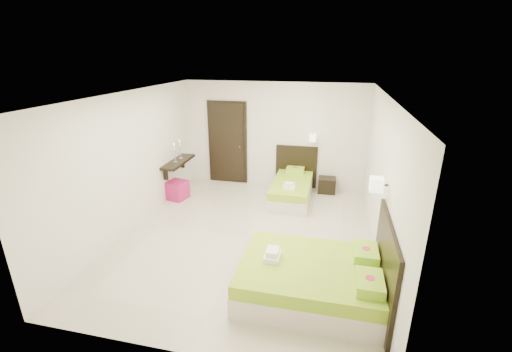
% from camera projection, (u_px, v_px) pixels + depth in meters
% --- Properties ---
extents(floor, '(5.50, 5.50, 0.00)m').
position_uv_depth(floor, '(247.00, 236.00, 6.43)').
color(floor, beige).
rests_on(floor, ground).
extents(bed_single, '(1.03, 1.72, 1.42)m').
position_uv_depth(bed_single, '(292.00, 188.00, 8.02)').
color(bed_single, beige).
rests_on(bed_single, ground).
extents(bed_double, '(1.96, 1.67, 1.62)m').
position_uv_depth(bed_double, '(316.00, 278.00, 4.76)').
color(bed_double, beige).
rests_on(bed_double, ground).
extents(nightstand, '(0.42, 0.38, 0.37)m').
position_uv_depth(nightstand, '(327.00, 185.00, 8.38)').
color(nightstand, black).
rests_on(nightstand, ground).
extents(ottoman, '(0.51, 0.51, 0.43)m').
position_uv_depth(ottoman, '(177.00, 190.00, 8.00)').
color(ottoman, '#9B144F').
rests_on(ottoman, ground).
extents(door, '(1.02, 0.15, 2.14)m').
position_uv_depth(door, '(228.00, 143.00, 8.80)').
color(door, black).
rests_on(door, ground).
extents(console_shelf, '(0.35, 1.20, 0.78)m').
position_uv_depth(console_shelf, '(178.00, 162.00, 8.06)').
color(console_shelf, black).
rests_on(console_shelf, ground).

